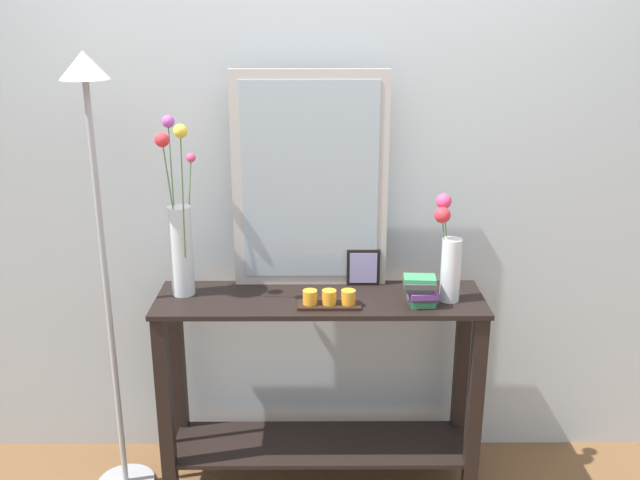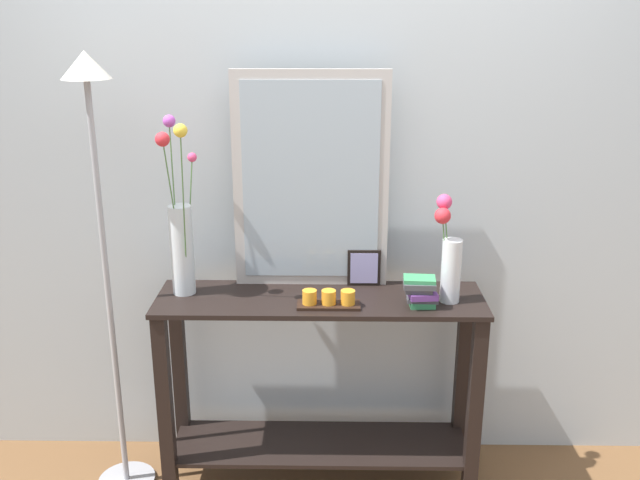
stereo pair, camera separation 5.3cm
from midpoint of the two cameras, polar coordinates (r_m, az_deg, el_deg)
The scene contains 10 objects.
ground_plane at distance 3.26m, azimuth 0.49°, elevation -18.83°, with size 7.00×6.00×0.02m, color brown.
wall_back at distance 2.97m, azimuth 0.60°, elevation 6.47°, with size 6.40×0.08×2.70m, color #B2BCC1.
console_table at distance 2.98m, azimuth 0.52°, elevation -10.94°, with size 1.31×0.37×0.86m.
mirror_leaning at distance 2.83m, azimuth -0.21°, elevation 4.77°, with size 0.63×0.03×0.88m.
tall_vase_left at distance 2.83m, azimuth -10.64°, elevation 0.33°, with size 0.13×0.27×0.71m.
vase_right at distance 2.78m, azimuth 10.93°, elevation -1.36°, with size 0.12×0.11×0.42m.
candle_tray at distance 2.73m, azimuth 1.26°, elevation -4.86°, with size 0.24×0.09×0.07m.
picture_frame_small at distance 2.93m, azimuth 4.09°, elevation -2.26°, with size 0.14×0.01×0.15m.
book_stack at distance 2.75m, azimuth 8.69°, elevation -4.15°, with size 0.14×0.10×0.12m.
floor_lamp at distance 2.80m, azimuth -16.84°, elevation 2.30°, with size 0.24×0.24×1.81m.
Camera 2 is at (0.04, -2.61, 1.95)m, focal length 39.63 mm.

